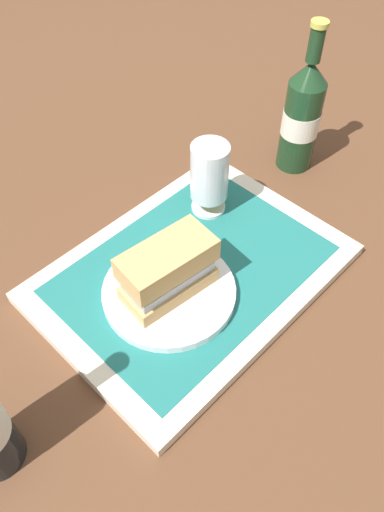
# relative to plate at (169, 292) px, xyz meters

# --- Properties ---
(ground_plane) EXTENTS (3.00, 3.00, 0.00)m
(ground_plane) POSITION_rel_plate_xyz_m (0.06, 0.01, -0.03)
(ground_plane) COLOR brown
(tray) EXTENTS (0.44, 0.32, 0.02)m
(tray) POSITION_rel_plate_xyz_m (0.06, 0.01, -0.02)
(tray) COLOR beige
(tray) RESTS_ON ground_plane
(placemat) EXTENTS (0.38, 0.27, 0.00)m
(placemat) POSITION_rel_plate_xyz_m (0.06, 0.01, -0.01)
(placemat) COLOR #1E6B66
(placemat) RESTS_ON tray
(plate) EXTENTS (0.19, 0.19, 0.01)m
(plate) POSITION_rel_plate_xyz_m (0.00, 0.00, 0.00)
(plate) COLOR white
(plate) RESTS_ON placemat
(sandwich) EXTENTS (0.14, 0.08, 0.08)m
(sandwich) POSITION_rel_plate_xyz_m (0.00, -0.00, 0.05)
(sandwich) COLOR tan
(sandwich) RESTS_ON plate
(beer_glass) EXTENTS (0.06, 0.06, 0.12)m
(beer_glass) POSITION_rel_plate_xyz_m (0.17, 0.08, 0.06)
(beer_glass) COLOR silver
(beer_glass) RESTS_ON placemat
(beer_bottle) EXTENTS (0.07, 0.07, 0.27)m
(beer_bottle) POSITION_rel_plate_xyz_m (0.38, 0.06, 0.08)
(beer_bottle) COLOR #19381E
(beer_bottle) RESTS_ON ground_plane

